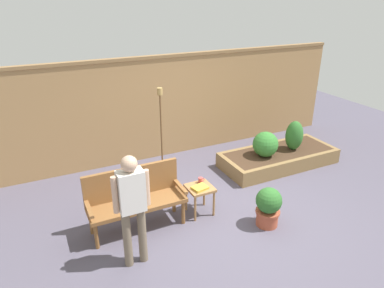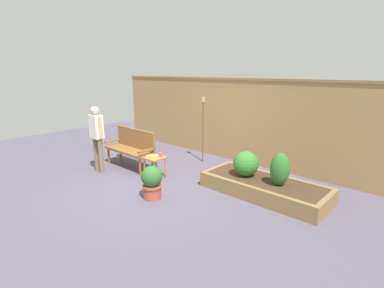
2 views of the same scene
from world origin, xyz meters
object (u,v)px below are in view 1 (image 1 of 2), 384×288
(person_by_bench, at_px, (132,202))
(shrub_far_corner, at_px, (294,136))
(cup_on_table, at_px, (201,180))
(side_table, at_px, (200,191))
(book_on_table, at_px, (200,188))
(potted_boxwood, at_px, (268,206))
(tiki_torch, at_px, (161,116))
(garden_bench, at_px, (135,194))
(shrub_near_bench, at_px, (265,144))

(person_by_bench, bearing_deg, shrub_far_corner, 20.46)
(cup_on_table, relative_size, shrub_far_corner, 0.17)
(side_table, bearing_deg, book_on_table, -118.78)
(potted_boxwood, xyz_separation_m, tiki_torch, (-0.78, 2.37, 0.82))
(book_on_table, distance_m, shrub_far_corner, 2.73)
(side_table, distance_m, tiki_torch, 1.80)
(garden_bench, xyz_separation_m, potted_boxwood, (1.80, -0.87, -0.21))
(shrub_near_bench, relative_size, tiki_torch, 0.30)
(book_on_table, bearing_deg, shrub_near_bench, 12.56)
(book_on_table, xyz_separation_m, shrub_far_corner, (2.59, 0.84, 0.11))
(shrub_far_corner, height_order, person_by_bench, person_by_bench)
(book_on_table, height_order, shrub_near_bench, shrub_near_bench)
(side_table, relative_size, book_on_table, 2.07)
(garden_bench, distance_m, book_on_table, 1.01)
(shrub_far_corner, bearing_deg, cup_on_table, -164.91)
(tiki_torch, relative_size, person_by_bench, 1.09)
(cup_on_table, distance_m, shrub_far_corner, 2.58)
(tiki_torch, height_order, person_by_bench, tiki_torch)
(shrub_near_bench, relative_size, shrub_far_corner, 0.81)
(side_table, height_order, cup_on_table, cup_on_table)
(tiki_torch, distance_m, person_by_bench, 2.62)
(cup_on_table, height_order, book_on_table, cup_on_table)
(potted_boxwood, bearing_deg, shrub_far_corner, 40.52)
(shrub_far_corner, bearing_deg, shrub_near_bench, 180.00)
(garden_bench, height_order, cup_on_table, garden_bench)
(side_table, height_order, potted_boxwood, potted_boxwood)
(potted_boxwood, bearing_deg, garden_bench, 154.23)
(side_table, relative_size, shrub_far_corner, 0.78)
(person_by_bench, bearing_deg, shrub_near_bench, 24.65)
(side_table, distance_m, cup_on_table, 0.19)
(cup_on_table, relative_size, potted_boxwood, 0.17)
(book_on_table, distance_m, shrub_near_bench, 2.06)
(side_table, height_order, shrub_far_corner, shrub_far_corner)
(garden_bench, distance_m, potted_boxwood, 2.01)
(cup_on_table, relative_size, tiki_torch, 0.06)
(garden_bench, distance_m, shrub_near_bench, 2.94)
(garden_bench, relative_size, shrub_far_corner, 2.34)
(side_table, xyz_separation_m, cup_on_table, (0.07, 0.11, 0.13))
(garden_bench, xyz_separation_m, shrub_far_corner, (3.58, 0.65, 0.06))
(shrub_near_bench, xyz_separation_m, shrub_far_corner, (0.72, 0.00, 0.06))
(shrub_near_bench, bearing_deg, shrub_far_corner, 0.00)
(cup_on_table, height_order, potted_boxwood, potted_boxwood)
(garden_bench, height_order, shrub_far_corner, garden_bench)
(garden_bench, xyz_separation_m, tiki_torch, (1.02, 1.50, 0.62))
(shrub_near_bench, bearing_deg, tiki_torch, 155.35)
(side_table, relative_size, tiki_torch, 0.28)
(potted_boxwood, relative_size, person_by_bench, 0.40)
(shrub_far_corner, relative_size, person_by_bench, 0.40)
(cup_on_table, bearing_deg, side_table, -121.89)
(shrub_far_corner, distance_m, tiki_torch, 2.76)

